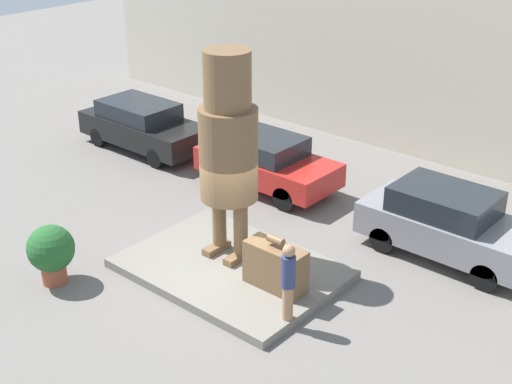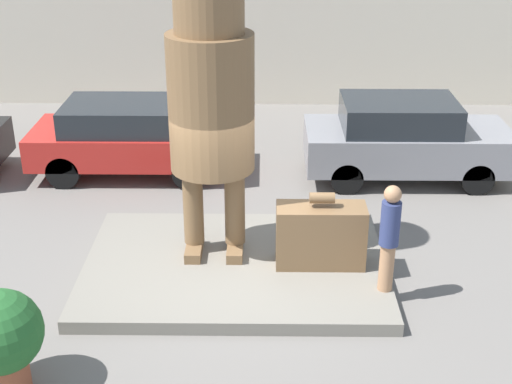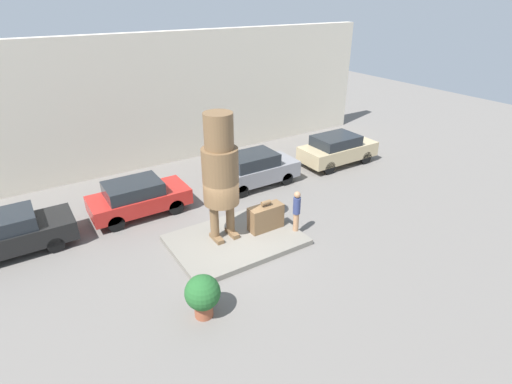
% 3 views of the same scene
% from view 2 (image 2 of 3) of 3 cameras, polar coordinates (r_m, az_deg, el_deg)
% --- Properties ---
extents(ground_plane, '(60.00, 60.00, 0.00)m').
position_cam_2_polar(ground_plane, '(11.46, -1.67, -6.44)').
color(ground_plane, slate).
extents(pedestal, '(4.76, 3.39, 0.21)m').
position_cam_2_polar(pedestal, '(11.40, -1.67, -6.00)').
color(pedestal, slate).
rests_on(pedestal, ground_plane).
extents(statue_figure, '(1.29, 1.29, 4.78)m').
position_cam_2_polar(statue_figure, '(10.60, -3.65, 8.66)').
color(statue_figure, brown).
rests_on(statue_figure, pedestal).
extents(giant_suitcase, '(1.38, 0.56, 1.22)m').
position_cam_2_polar(giant_suitcase, '(11.09, 5.19, -3.45)').
color(giant_suitcase, brown).
rests_on(giant_suitcase, pedestal).
extents(tourist, '(0.28, 0.28, 1.67)m').
position_cam_2_polar(tourist, '(10.37, 10.62, -3.34)').
color(tourist, '#A87A56').
rests_on(tourist, pedestal).
extents(parked_car_red, '(4.07, 1.82, 1.53)m').
position_cam_2_polar(parked_car_red, '(15.06, -10.17, 4.43)').
color(parked_car_red, '#B2231E').
rests_on(parked_car_red, ground_plane).
extents(parked_car_grey, '(4.13, 1.78, 1.67)m').
position_cam_2_polar(parked_car_grey, '(14.85, 11.80, 4.22)').
color(parked_car_grey, gray).
rests_on(parked_car_grey, ground_plane).
extents(planter_pot, '(1.04, 1.04, 1.37)m').
position_cam_2_polar(planter_pot, '(9.21, -19.76, -10.81)').
color(planter_pot, brown).
rests_on(planter_pot, ground_plane).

